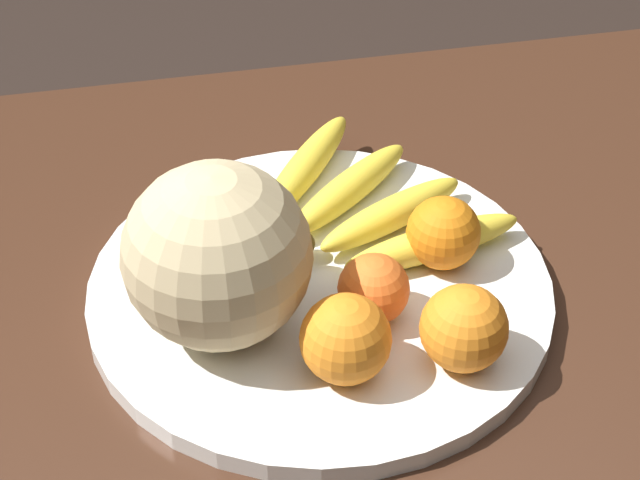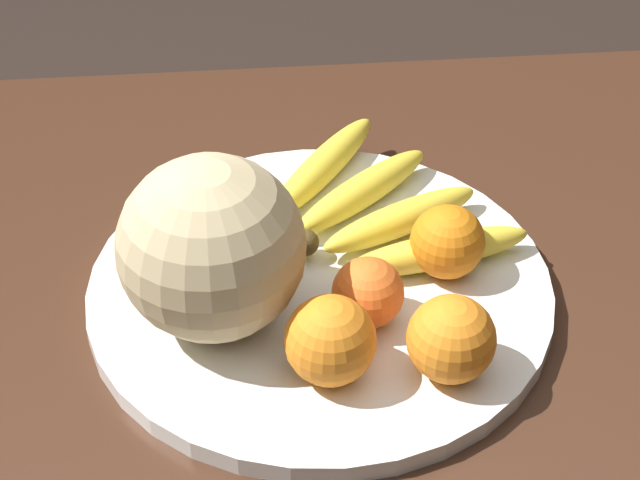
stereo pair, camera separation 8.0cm
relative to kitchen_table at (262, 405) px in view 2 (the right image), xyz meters
name	(u,v)px [view 2 (the right image)]	position (x,y,z in m)	size (l,w,h in m)	color
kitchen_table	(262,405)	(0.00, 0.00, 0.00)	(1.69, 0.92, 0.76)	#3D2316
fruit_bowl	(320,289)	(0.06, 0.05, 0.10)	(0.42, 0.42, 0.02)	white
melon	(211,248)	(-0.03, 0.01, 0.19)	(0.16, 0.16, 0.16)	#C6B284
banana_bunch	(376,205)	(0.12, 0.13, 0.13)	(0.25, 0.26, 0.03)	#473819
orange_front_left	(451,339)	(0.15, -0.07, 0.15)	(0.07, 0.07, 0.07)	orange
orange_front_right	(368,293)	(0.09, -0.01, 0.14)	(0.06, 0.06, 0.06)	orange
orange_mid_center	(447,242)	(0.17, 0.05, 0.14)	(0.07, 0.07, 0.07)	orange
orange_back_left	(330,341)	(0.06, -0.07, 0.15)	(0.08, 0.08, 0.08)	orange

